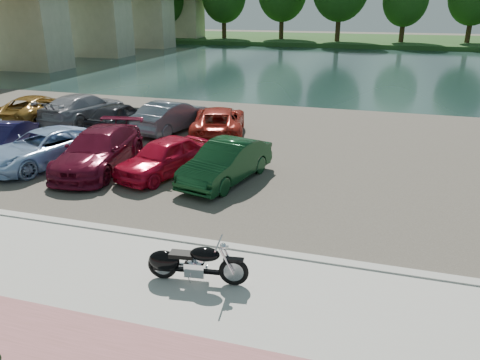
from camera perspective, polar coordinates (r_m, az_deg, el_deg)
name	(u,v)px	position (r m, az deg, el deg)	size (l,w,h in m)	color
ground	(181,289)	(10.87, -7.24, -13.04)	(200.00, 200.00, 0.00)	#595447
promenade	(161,314)	(10.11, -9.59, -15.77)	(60.00, 6.00, 0.10)	#B4B2A9
kerb	(211,245)	(12.41, -3.55, -7.89)	(60.00, 0.30, 0.14)	#B4B2A9
parking_lot	(282,150)	(20.47, 5.11, 3.70)	(60.00, 18.00, 0.04)	#48433A
river	(342,67)	(48.71, 12.34, 13.30)	(120.00, 40.00, 0.00)	#192E2D
far_bank	(360,40)	(80.48, 14.46, 16.17)	(120.00, 24.00, 0.60)	#1F4117
bridge	(95,7)	(58.62, -17.27, 19.51)	(7.00, 56.00, 8.55)	tan
motorcycle	(188,263)	(10.72, -6.35, -9.99)	(2.33, 0.75, 1.05)	black
car_1	(1,141)	(21.55, -27.15, 4.25)	(1.43, 4.09, 1.35)	#161238
car_2	(43,148)	(19.79, -22.86, 3.63)	(2.26, 4.90, 1.36)	#9EBEE7
car_3	(99,150)	(18.52, -16.83, 3.52)	(2.11, 5.19, 1.51)	maroon
car_4	(164,157)	(17.39, -9.27, 2.82)	(1.62, 4.04, 1.38)	#BA0C27
car_5	(226,162)	(16.51, -1.70, 2.20)	(1.50, 4.31, 1.42)	#0E3418
car_6	(38,108)	(27.34, -23.39, 8.03)	(2.35, 5.10, 1.42)	olive
car_7	(84,108)	(26.26, -18.45, 8.32)	(2.14, 5.27, 1.53)	gray
car_8	(119,116)	(24.28, -14.52, 7.59)	(1.63, 4.05, 1.38)	black
car_9	(172,116)	(23.45, -8.33, 7.73)	(1.59, 4.55, 1.50)	slate
car_10	(219,122)	(22.26, -2.63, 7.12)	(2.35, 5.10, 1.42)	#AB271C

